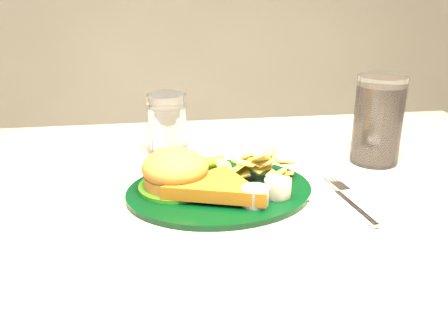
# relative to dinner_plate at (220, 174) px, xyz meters

# --- Properties ---
(dinner_plate) EXTENTS (0.31, 0.27, 0.06)m
(dinner_plate) POSITION_rel_dinner_plate_xyz_m (0.00, 0.00, 0.00)
(dinner_plate) COLOR black
(dinner_plate) RESTS_ON table
(water_glass) EXTENTS (0.09, 0.09, 0.11)m
(water_glass) POSITION_rel_dinner_plate_xyz_m (-0.07, 0.19, 0.02)
(water_glass) COLOR white
(water_glass) RESTS_ON table
(cola_glass) EXTENTS (0.11, 0.11, 0.16)m
(cola_glass) POSITION_rel_dinner_plate_xyz_m (0.29, 0.10, 0.05)
(cola_glass) COLOR black
(cola_glass) RESTS_ON table
(fork_napkin) EXTENTS (0.13, 0.16, 0.01)m
(fork_napkin) POSITION_rel_dinner_plate_xyz_m (0.18, -0.08, -0.03)
(fork_napkin) COLOR white
(fork_napkin) RESTS_ON table
(wrapped_straw) EXTENTS (0.23, 0.09, 0.01)m
(wrapped_straw) POSITION_rel_dinner_plate_xyz_m (-0.08, 0.11, -0.03)
(wrapped_straw) COLOR white
(wrapped_straw) RESTS_ON table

